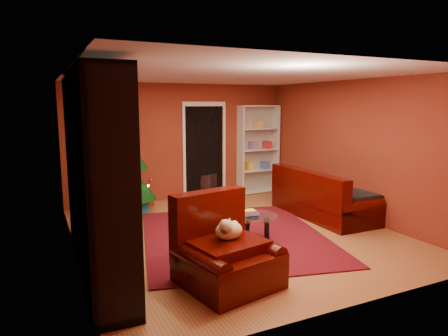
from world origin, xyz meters
name	(u,v)px	position (x,y,z in m)	size (l,w,h in m)	color
floor	(234,234)	(0.00, 0.00, -0.03)	(5.00, 5.50, 0.05)	#94552C
ceiling	(235,73)	(0.00, 0.00, 2.62)	(5.00, 5.50, 0.05)	silver
wall_back	(179,142)	(0.00, 2.77, 1.30)	(5.00, 0.05, 2.60)	maroon
wall_left	(70,167)	(-2.52, 0.00, 1.30)	(0.05, 5.50, 2.60)	maroon
wall_right	(353,149)	(2.52, 0.00, 1.30)	(0.05, 5.50, 2.60)	maroon
doorway	(204,152)	(0.60, 2.73, 1.05)	(1.06, 0.60, 2.16)	black
rug	(234,236)	(-0.09, -0.17, 0.01)	(2.87, 3.34, 0.02)	#5C0D16
media_unit	(94,173)	(-2.27, -0.50, 1.27)	(0.51, 3.30, 2.53)	black
christmas_tree	(125,161)	(-1.35, 2.15, 1.04)	(1.20, 1.20, 2.14)	black
gift_box_teal	(139,205)	(-1.15, 1.96, 0.15)	(0.30, 0.30, 0.30)	#17566E
gift_box_red	(149,200)	(-0.80, 2.46, 0.10)	(0.21, 0.21, 0.21)	maroon
white_bookshelf	(258,150)	(1.95, 2.57, 1.06)	(1.01, 0.36, 2.18)	white
armchair	(228,250)	(-0.95, -1.71, 0.44)	(1.12, 1.12, 0.88)	#310402
dog	(229,230)	(-0.91, -1.65, 0.65)	(0.40, 0.30, 0.29)	beige
sofa	(324,192)	(2.02, 0.18, 0.47)	(2.17, 0.98, 0.93)	#310402
coffee_table	(253,227)	(0.10, -0.45, 0.21)	(0.81, 0.81, 0.50)	gray
acrylic_chair	(216,202)	(-0.02, 0.68, 0.39)	(0.40, 0.44, 0.78)	#66605B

